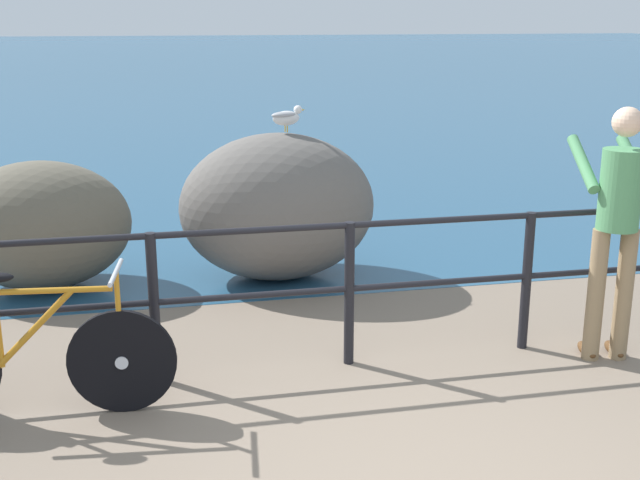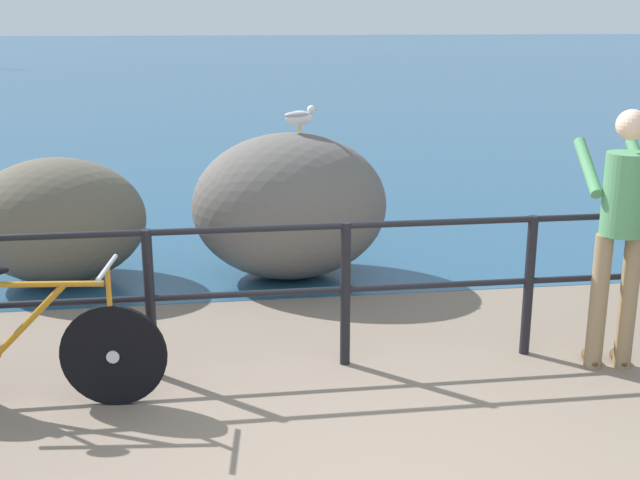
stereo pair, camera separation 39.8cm
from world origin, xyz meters
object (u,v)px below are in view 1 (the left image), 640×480
person_at_railing (616,222)px  seagull (286,117)px  breakwater_boulder_main (277,207)px  bicycle (34,356)px  breakwater_boulder_left (41,225)px

person_at_railing → seagull: 3.04m
person_at_railing → breakwater_boulder_main: size_ratio=1.00×
bicycle → breakwater_boulder_left: size_ratio=1.08×
bicycle → breakwater_boulder_main: 3.02m
seagull → breakwater_boulder_left: bearing=160.6°
seagull → person_at_railing: bearing=-68.1°
breakwater_boulder_main → breakwater_boulder_left: size_ratio=1.14×
seagull → bicycle: bearing=-145.9°
bicycle → breakwater_boulder_left: (-0.22, 2.51, 0.18)m
bicycle → person_at_railing: bearing=7.1°
person_at_railing → breakwater_boulder_main: bearing=49.8°
person_at_railing → breakwater_boulder_left: 4.76m
breakwater_boulder_main → seagull: 0.82m
breakwater_boulder_left → breakwater_boulder_main: bearing=-4.2°
breakwater_boulder_main → seagull: (0.10, 0.05, 0.81)m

